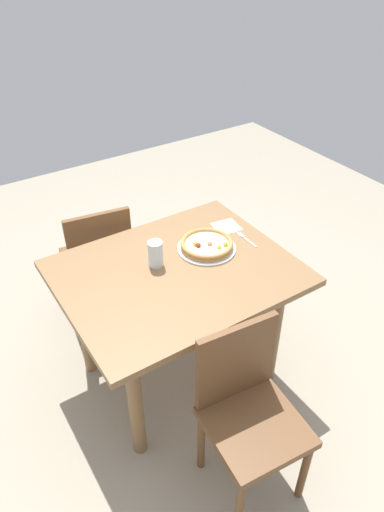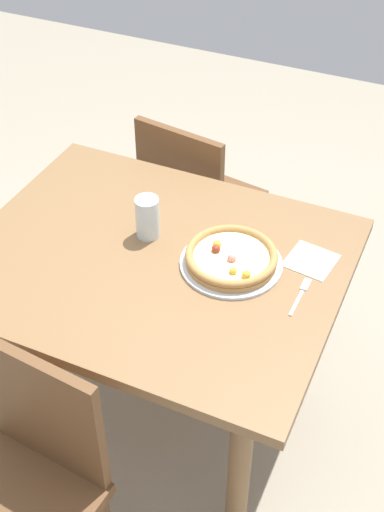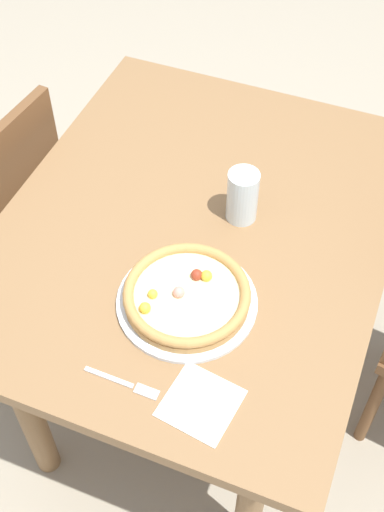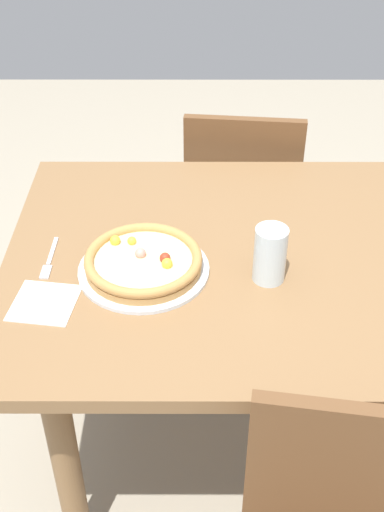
% 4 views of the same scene
% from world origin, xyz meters
% --- Properties ---
extents(ground_plane, '(6.00, 6.00, 0.00)m').
position_xyz_m(ground_plane, '(0.00, 0.00, 0.00)').
color(ground_plane, '#9E937F').
extents(dining_table, '(1.16, 0.93, 0.77)m').
position_xyz_m(dining_table, '(0.00, 0.00, 0.65)').
color(dining_table, olive).
rests_on(dining_table, ground).
extents(chair_near, '(0.44, 0.44, 0.87)m').
position_xyz_m(chair_near, '(-0.06, -0.68, 0.48)').
color(chair_near, brown).
rests_on(chair_near, ground).
extents(chair_far, '(0.46, 0.46, 0.87)m').
position_xyz_m(chair_far, '(-0.16, 0.68, 0.48)').
color(chair_far, brown).
rests_on(chair_far, ground).
extents(plate, '(0.31, 0.31, 0.01)m').
position_xyz_m(plate, '(0.23, 0.07, 0.78)').
color(plate, silver).
rests_on(plate, dining_table).
extents(pizza, '(0.28, 0.28, 0.05)m').
position_xyz_m(pizza, '(0.23, 0.07, 0.80)').
color(pizza, '#B78447').
rests_on(pizza, plate).
extents(fork, '(0.02, 0.17, 0.00)m').
position_xyz_m(fork, '(0.46, 0.03, 0.78)').
color(fork, silver).
rests_on(fork, dining_table).
extents(drinking_glass, '(0.08, 0.08, 0.14)m').
position_xyz_m(drinking_glass, '(-0.06, 0.09, 0.84)').
color(drinking_glass, silver).
rests_on(drinking_glass, dining_table).
extents(napkin, '(0.16, 0.16, 0.00)m').
position_xyz_m(napkin, '(0.45, 0.18, 0.78)').
color(napkin, white).
rests_on(napkin, dining_table).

